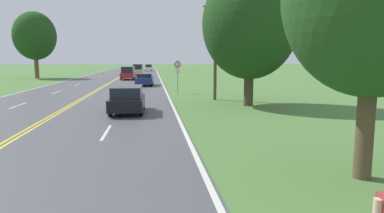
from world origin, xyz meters
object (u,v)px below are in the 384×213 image
object	(u,v)px
tree_behind_sign	(35,36)
car_black_hatchback_approaching	(127,99)
tree_far_back	(250,24)
car_red_suv_mid_far	(128,73)
car_white_hatchback_distant	(148,68)
traffic_sign	(177,69)
car_champagne_van_receding	(138,69)
car_dark_blue_sedan_mid_near	(145,79)

from	to	relation	value
tree_behind_sign	car_black_hatchback_approaching	bearing A→B (deg)	-66.01
tree_behind_sign	tree_far_back	bearing A→B (deg)	-55.37
car_black_hatchback_approaching	car_red_suv_mid_far	size ratio (longest dim) A/B	0.81
tree_far_back	car_black_hatchback_approaching	distance (m)	8.97
tree_far_back	car_black_hatchback_approaching	size ratio (longest dim) A/B	2.21
tree_behind_sign	car_white_hatchback_distant	size ratio (longest dim) A/B	2.90
traffic_sign	tree_far_back	bearing A→B (deg)	-65.27
car_black_hatchback_approaching	car_champagne_van_receding	distance (m)	47.67
traffic_sign	car_black_hatchback_approaching	xyz separation A→B (m)	(-3.61, -10.68, -1.35)
car_black_hatchback_approaching	car_dark_blue_sedan_mid_near	world-z (taller)	car_black_hatchback_approaching
tree_behind_sign	car_white_hatchback_distant	bearing A→B (deg)	60.86
tree_behind_sign	car_dark_blue_sedan_mid_near	distance (m)	24.63
tree_far_back	car_dark_blue_sedan_mid_near	bearing A→B (deg)	111.44
tree_behind_sign	car_red_suv_mid_far	size ratio (longest dim) A/B	2.11
traffic_sign	car_white_hatchback_distant	xyz separation A→B (m)	(-2.95, 56.63, -1.27)
traffic_sign	car_dark_blue_sedan_mid_near	world-z (taller)	traffic_sign
tree_behind_sign	car_white_hatchback_distant	world-z (taller)	tree_behind_sign
tree_behind_sign	car_white_hatchback_distant	xyz separation A→B (m)	(17.03, 30.54, -5.61)
car_champagne_van_receding	car_white_hatchback_distant	world-z (taller)	car_champagne_van_receding
car_champagne_van_receding	car_white_hatchback_distant	distance (m)	19.75
car_dark_blue_sedan_mid_near	car_champagne_van_receding	xyz separation A→B (m)	(-1.79, 27.80, 0.30)
car_black_hatchback_approaching	tree_far_back	bearing A→B (deg)	107.05
car_red_suv_mid_far	car_white_hatchback_distant	size ratio (longest dim) A/B	1.38
car_black_hatchback_approaching	car_dark_blue_sedan_mid_near	size ratio (longest dim) A/B	0.88
tree_behind_sign	car_red_suv_mid_far	world-z (taller)	tree_behind_sign
car_black_hatchback_approaching	car_white_hatchback_distant	xyz separation A→B (m)	(0.67, 67.31, 0.09)
tree_far_back	car_black_hatchback_approaching	xyz separation A→B (m)	(-7.54, -2.16, -4.36)
car_red_suv_mid_far	car_black_hatchback_approaching	bearing A→B (deg)	5.49
tree_behind_sign	car_black_hatchback_approaching	distance (m)	40.64
traffic_sign	car_black_hatchback_approaching	size ratio (longest dim) A/B	0.73
tree_behind_sign	car_champagne_van_receding	distance (m)	19.44
car_black_hatchback_approaching	car_white_hatchback_distant	world-z (taller)	car_white_hatchback_distant
car_dark_blue_sedan_mid_near	car_black_hatchback_approaching	bearing A→B (deg)	0.75
tree_behind_sign	car_dark_blue_sedan_mid_near	bearing A→B (deg)	-44.94
tree_far_back	car_red_suv_mid_far	world-z (taller)	tree_far_back
traffic_sign	tree_behind_sign	world-z (taller)	tree_behind_sign
tree_behind_sign	car_white_hatchback_distant	distance (m)	35.42
traffic_sign	car_champagne_van_receding	xyz separation A→B (m)	(-4.81, 36.97, -1.11)
car_dark_blue_sedan_mid_near	car_champagne_van_receding	size ratio (longest dim) A/B	0.98
traffic_sign	car_dark_blue_sedan_mid_near	xyz separation A→B (m)	(-3.02, 9.17, -1.41)
traffic_sign	car_red_suv_mid_far	world-z (taller)	traffic_sign
tree_behind_sign	tree_far_back	distance (m)	42.08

